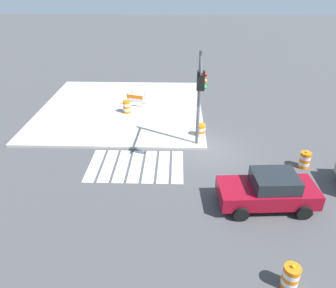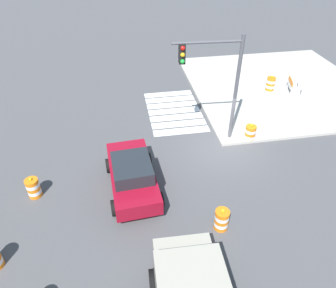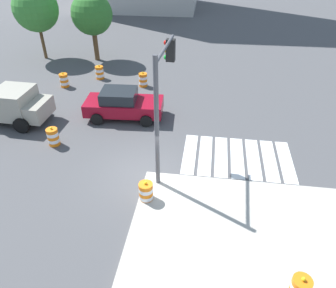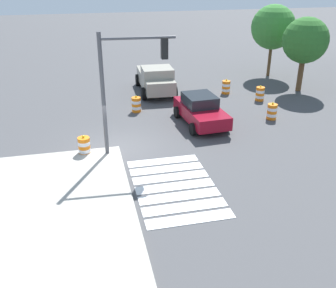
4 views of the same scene
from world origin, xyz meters
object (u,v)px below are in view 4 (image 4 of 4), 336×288
object	(u,v)px
street_tree_streetside_near	(305,41)
pickup_truck	(156,79)
street_tree_streetside_mid	(273,27)
traffic_barrel_median_far	(260,94)
traffic_barrel_far_curb	(136,105)
sports_car	(201,110)
traffic_barrel_median_near	(226,87)
traffic_barrel_crosswalk_end	(272,112)
traffic_barrel_near_corner	(84,146)
traffic_light_pole	(128,73)

from	to	relation	value
street_tree_streetside_near	pickup_truck	bearing A→B (deg)	-100.14
street_tree_streetside_mid	traffic_barrel_median_far	bearing A→B (deg)	-31.10
traffic_barrel_far_curb	street_tree_streetside_mid	world-z (taller)	street_tree_streetside_mid
pickup_truck	street_tree_streetside_near	world-z (taller)	street_tree_streetside_near
sports_car	traffic_barrel_median_far	bearing A→B (deg)	120.95
traffic_barrel_median_near	traffic_barrel_far_curb	size ratio (longest dim) A/B	1.00
traffic_barrel_median_near	traffic_barrel_far_curb	distance (m)	6.98
sports_car	pickup_truck	size ratio (longest dim) A/B	0.85
sports_car	traffic_barrel_far_curb	distance (m)	4.23
traffic_barrel_crosswalk_end	traffic_barrel_median_far	xyz separation A→B (m)	(-3.29, 0.82, 0.00)
traffic_barrel_median_near	street_tree_streetside_near	world-z (taller)	street_tree_streetside_near
pickup_truck	traffic_barrel_near_corner	xyz separation A→B (m)	(8.79, -5.19, -0.52)
pickup_truck	traffic_barrel_median_near	size ratio (longest dim) A/B	5.11
traffic_barrel_near_corner	traffic_barrel_crosswalk_end	size ratio (longest dim) A/B	1.00
traffic_light_pole	traffic_barrel_crosswalk_end	bearing A→B (deg)	107.40
traffic_barrel_far_curb	street_tree_streetside_near	size ratio (longest dim) A/B	0.20
traffic_light_pole	traffic_barrel_far_curb	bearing A→B (deg)	168.99
pickup_truck	street_tree_streetside_mid	world-z (taller)	street_tree_streetside_mid
pickup_truck	traffic_barrel_crosswalk_end	distance (m)	8.51
traffic_barrel_median_near	street_tree_streetside_near	bearing A→B (deg)	84.18
traffic_barrel_median_near	street_tree_streetside_mid	distance (m)	7.12
pickup_truck	traffic_barrel_median_far	xyz separation A→B (m)	(3.18, 6.33, -0.52)
sports_car	street_tree_streetside_near	world-z (taller)	street_tree_streetside_near
traffic_barrel_far_curb	traffic_light_pole	bearing A→B (deg)	-11.01
traffic_light_pole	street_tree_streetside_near	bearing A→B (deg)	119.53
sports_car	pickup_truck	distance (m)	6.34
sports_car	traffic_barrel_far_curb	xyz separation A→B (m)	(-2.75, -3.20, -0.36)
sports_car	traffic_light_pole	bearing A→B (deg)	-55.70
traffic_barrel_far_curb	traffic_light_pole	size ratio (longest dim) A/B	0.19
traffic_barrel_crosswalk_end	traffic_barrel_far_curb	bearing A→B (deg)	-112.03
traffic_barrel_far_curb	street_tree_streetside_mid	bearing A→B (deg)	117.02
traffic_barrel_far_curb	traffic_barrel_crosswalk_end	bearing A→B (deg)	67.97
sports_car	traffic_barrel_near_corner	distance (m)	6.97
traffic_barrel_median_far	traffic_light_pole	xyz separation A→B (m)	(5.96, -9.35, 3.46)
pickup_truck	traffic_light_pole	xyz separation A→B (m)	(9.15, -3.03, 2.94)
sports_car	traffic_barrel_median_near	xyz separation A→B (m)	(-4.97, 3.42, -0.36)
traffic_barrel_crosswalk_end	traffic_barrel_far_curb	xyz separation A→B (m)	(-3.01, -7.43, 0.00)
street_tree_streetside_near	street_tree_streetside_mid	distance (m)	4.29
sports_car	traffic_barrel_median_near	bearing A→B (deg)	145.45
sports_car	traffic_barrel_near_corner	size ratio (longest dim) A/B	4.32
pickup_truck	traffic_light_pole	size ratio (longest dim) A/B	0.95
traffic_barrel_median_far	traffic_barrel_far_curb	size ratio (longest dim) A/B	1.00
street_tree_streetside_near	traffic_barrel_median_far	bearing A→B (deg)	-69.00
pickup_truck	traffic_barrel_far_curb	bearing A→B (deg)	-29.03
street_tree_streetside_mid	traffic_light_pole	bearing A→B (deg)	-47.67
street_tree_streetside_near	street_tree_streetside_mid	size ratio (longest dim) A/B	0.92
pickup_truck	traffic_light_pole	distance (m)	10.07
traffic_barrel_crosswalk_end	traffic_barrel_near_corner	bearing A→B (deg)	-77.76
sports_car	traffic_light_pole	distance (m)	6.06
street_tree_streetside_near	traffic_barrel_median_near	bearing A→B (deg)	-95.82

